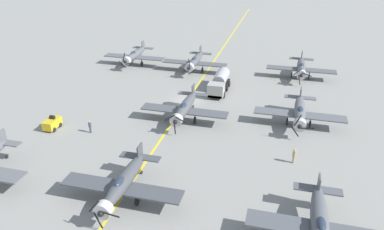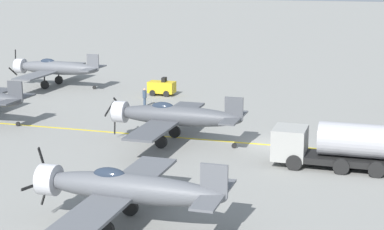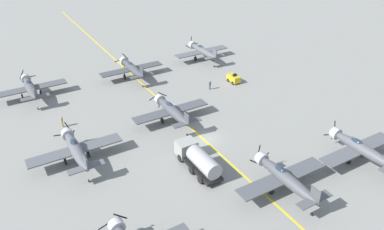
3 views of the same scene
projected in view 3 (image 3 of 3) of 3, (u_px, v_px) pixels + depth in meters
ground_plane at (204, 140)px, 52.91m from camera, size 400.00×400.00×0.00m
taxiway_stripe at (204, 140)px, 52.90m from camera, size 0.30×160.00×0.01m
airplane_far_left at (30, 88)px, 62.85m from camera, size 12.00×9.98×3.65m
airplane_mid_left at (76, 149)px, 47.42m from camera, size 12.00×9.98×3.69m
airplane_near_center at (284, 177)px, 42.68m from camera, size 12.00×9.98×3.79m
airplane_far_right at (202, 51)px, 77.97m from camera, size 12.00×9.98×3.80m
airplane_near_right at (361, 148)px, 47.61m from camera, size 12.00×9.98×3.76m
airplane_mid_center at (172, 110)px, 56.14m from camera, size 12.00×9.98×3.65m
airplane_far_center at (132, 68)px, 70.01m from camera, size 12.00×9.98×3.65m
fuel_tanker at (198, 159)px, 46.54m from camera, size 2.68×8.00×2.98m
tow_tractor at (234, 78)px, 69.00m from camera, size 1.57×2.60×1.79m
ground_crew_walking at (62, 121)px, 55.39m from camera, size 0.39×0.39×1.80m
ground_crew_inspecting at (210, 85)px, 66.33m from camera, size 0.37×0.37×1.68m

